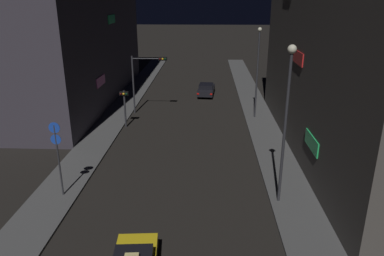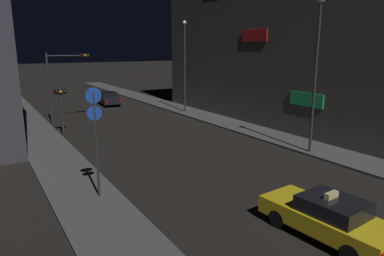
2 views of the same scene
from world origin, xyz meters
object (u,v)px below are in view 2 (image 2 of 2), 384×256
object	(u,v)px
traffic_light_overhead	(64,74)
traffic_light_left_kerb	(61,101)
street_lamp_far_block	(185,60)
street_lamp_near_block	(317,56)
taxi	(328,217)
sign_pole_left	(96,132)
far_car	(108,98)

from	to	relation	value
traffic_light_overhead	traffic_light_left_kerb	size ratio (longest dim) A/B	1.70
street_lamp_far_block	street_lamp_near_block	bearing A→B (deg)	-91.71
traffic_light_left_kerb	street_lamp_near_block	world-z (taller)	street_lamp_near_block
street_lamp_near_block	taxi	bearing A→B (deg)	-136.35
traffic_light_left_kerb	street_lamp_far_block	size ratio (longest dim) A/B	0.40
sign_pole_left	far_car	bearing A→B (deg)	70.76
traffic_light_overhead	traffic_light_left_kerb	distance (m)	4.73
street_lamp_far_block	traffic_light_overhead	bearing A→B (deg)	173.90
taxi	traffic_light_left_kerb	bearing A→B (deg)	102.96
taxi	street_lamp_far_block	world-z (taller)	street_lamp_far_block
traffic_light_left_kerb	street_lamp_far_block	bearing A→B (deg)	14.55
taxi	street_lamp_near_block	xyz separation A→B (m)	(7.11, 6.78, 5.01)
far_car	street_lamp_near_block	distance (m)	24.97
sign_pole_left	street_lamp_far_block	distance (m)	20.37
traffic_light_left_kerb	street_lamp_near_block	distance (m)	17.28
sign_pole_left	street_lamp_far_block	size ratio (longest dim) A/B	0.54
traffic_light_overhead	street_lamp_far_block	xyz separation A→B (m)	(10.78, -1.15, 0.96)
traffic_light_overhead	sign_pole_left	size ratio (longest dim) A/B	1.27
far_car	street_lamp_far_block	world-z (taller)	street_lamp_far_block
taxi	traffic_light_overhead	xyz separation A→B (m)	(-3.21, 23.49, 3.37)
traffic_light_overhead	traffic_light_left_kerb	world-z (taller)	traffic_light_overhead
far_car	street_lamp_far_block	distance (m)	10.69
far_car	sign_pole_left	distance (m)	25.46
street_lamp_near_block	street_lamp_far_block	world-z (taller)	street_lamp_near_block
sign_pole_left	street_lamp_near_block	size ratio (longest dim) A/B	0.51
street_lamp_near_block	far_car	bearing A→B (deg)	100.16
taxi	traffic_light_overhead	world-z (taller)	traffic_light_overhead
far_car	traffic_light_overhead	world-z (taller)	traffic_light_overhead
taxi	far_car	bearing A→B (deg)	84.82
traffic_light_left_kerb	street_lamp_far_block	distance (m)	12.67
taxi	street_lamp_far_block	bearing A→B (deg)	71.26
taxi	sign_pole_left	bearing A→B (deg)	128.82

